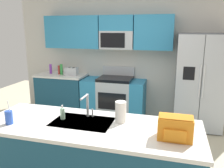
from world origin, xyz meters
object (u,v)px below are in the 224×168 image
at_px(bottle_green, 61,69).
at_px(drink_cup_blue, 9,117).
at_px(range_oven, 114,98).
at_px(soap_dispenser, 63,113).
at_px(paper_towel_roll, 121,112).
at_px(pepper_mill, 59,70).
at_px(backpack, 175,127).
at_px(bottle_purple, 51,69).
at_px(toaster, 72,72).
at_px(refrigerator, 199,82).
at_px(sink_faucet, 87,104).

bearing_deg(bottle_green, drink_cup_blue, -74.17).
relative_size(range_oven, soap_dispenser, 8.00).
xyz_separation_m(bottle_green, paper_towel_roll, (1.95, -2.34, 0.00)).
relative_size(pepper_mill, backpack, 0.64).
bearing_deg(bottle_purple, range_oven, -1.05).
height_order(toaster, pepper_mill, pepper_mill).
bearing_deg(bottle_purple, bottle_green, -6.38).
height_order(range_oven, bottle_purple, bottle_purple).
bearing_deg(backpack, bottle_green, 134.32).
distance_m(bottle_green, paper_towel_roll, 3.04).
distance_m(refrigerator, soap_dispenser, 2.91).
relative_size(toaster, drink_cup_blue, 1.04).
relative_size(bottle_green, sink_faucet, 0.84).
xyz_separation_m(bottle_purple, bottle_green, (0.29, -0.03, 0.01)).
distance_m(bottle_purple, sink_faucet, 2.96).
xyz_separation_m(pepper_mill, drink_cup_blue, (0.83, -2.72, -0.03)).
xyz_separation_m(pepper_mill, bottle_purple, (-0.23, 0.03, 0.01)).
distance_m(bottle_purple, drink_cup_blue, 2.95).
height_order(range_oven, bottle_green, bottle_green).
distance_m(refrigerator, bottle_green, 2.98).
bearing_deg(range_oven, bottle_purple, 178.95).
height_order(pepper_mill, drink_cup_blue, drink_cup_blue).
height_order(range_oven, toaster, range_oven).
bearing_deg(bottle_purple, paper_towel_roll, -46.63).
xyz_separation_m(toaster, drink_cup_blue, (0.49, -2.67, -0.01)).
height_order(pepper_mill, soap_dispenser, pepper_mill).
height_order(bottle_green, paper_towel_roll, paper_towel_roll).
relative_size(range_oven, paper_towel_roll, 5.67).
xyz_separation_m(drink_cup_blue, paper_towel_roll, (1.18, 0.38, 0.04)).
xyz_separation_m(refrigerator, bottle_purple, (-3.27, 0.10, 0.09)).
relative_size(bottle_purple, soap_dispenser, 1.30).
distance_m(soap_dispenser, backpack, 1.28).
xyz_separation_m(refrigerator, sink_faucet, (-1.45, -2.23, 0.14)).
bearing_deg(paper_towel_roll, toaster, 126.08).
xyz_separation_m(toaster, sink_faucet, (1.25, -2.25, 0.08)).
xyz_separation_m(toaster, bottle_green, (-0.28, 0.05, 0.03)).
distance_m(pepper_mill, backpack, 3.68).
bearing_deg(toaster, bottle_green, 170.22).
bearing_deg(soap_dispenser, bottle_green, 117.65).
xyz_separation_m(sink_faucet, soap_dispenser, (-0.26, -0.13, -0.10)).
distance_m(toaster, pepper_mill, 0.34).
bearing_deg(backpack, sink_faucet, 163.58).
xyz_separation_m(bottle_purple, paper_towel_roll, (2.24, -2.37, 0.01)).
bearing_deg(range_oven, toaster, -176.89).
distance_m(refrigerator, backpack, 2.57).
height_order(refrigerator, sink_faucet, refrigerator).
xyz_separation_m(range_oven, drink_cup_blue, (-0.47, -2.72, 0.53)).
height_order(drink_cup_blue, soap_dispenser, drink_cup_blue).
xyz_separation_m(pepper_mill, soap_dispenser, (1.34, -2.43, -0.03)).
relative_size(range_oven, toaster, 4.86).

